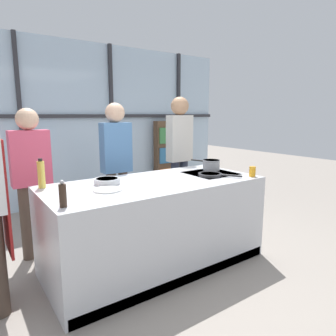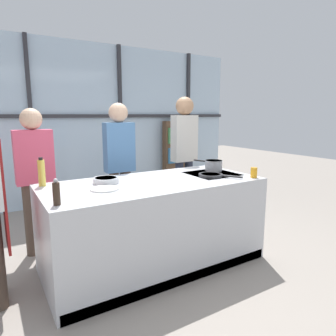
# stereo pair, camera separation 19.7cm
# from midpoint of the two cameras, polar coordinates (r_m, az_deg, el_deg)

# --- Properties ---
(ground_plane) EXTENTS (18.00, 18.00, 0.00)m
(ground_plane) POSITION_cam_midpoint_polar(r_m,az_deg,el_deg) (3.36, -4.09, -17.69)
(ground_plane) COLOR gray
(back_window_wall) EXTENTS (6.40, 0.10, 2.80)m
(back_window_wall) POSITION_cam_midpoint_polar(r_m,az_deg,el_deg) (5.49, -19.22, 7.91)
(back_window_wall) COLOR silver
(back_window_wall) RESTS_ON ground_plane
(bookshelf) EXTENTS (0.47, 0.19, 1.43)m
(bookshelf) POSITION_cam_midpoint_polar(r_m,az_deg,el_deg) (6.18, -1.40, 2.28)
(bookshelf) COLOR brown
(bookshelf) RESTS_ON ground_plane
(demo_island) EXTENTS (2.20, 1.01, 0.90)m
(demo_island) POSITION_cam_midpoint_polar(r_m,az_deg,el_deg) (3.17, -4.16, -10.52)
(demo_island) COLOR silver
(demo_island) RESTS_ON ground_plane
(spectator_far_left) EXTENTS (0.40, 0.23, 1.63)m
(spectator_far_left) POSITION_cam_midpoint_polar(r_m,az_deg,el_deg) (3.55, -26.03, -1.03)
(spectator_far_left) COLOR #47382D
(spectator_far_left) RESTS_ON ground_plane
(spectator_center_left) EXTENTS (0.37, 0.24, 1.71)m
(spectator_center_left) POSITION_cam_midpoint_polar(r_m,az_deg,el_deg) (3.81, -11.28, 1.50)
(spectator_center_left) COLOR #47382D
(spectator_center_left) RESTS_ON ground_plane
(spectator_center_right) EXTENTS (0.36, 0.25, 1.81)m
(spectator_center_right) POSITION_cam_midpoint_polar(r_m,az_deg,el_deg) (4.29, 0.89, 3.70)
(spectator_center_right) COLOR #232838
(spectator_center_right) RESTS_ON ground_plane
(frying_pan) EXTENTS (0.33, 0.43, 0.03)m
(frying_pan) POSITION_cam_midpoint_polar(r_m,az_deg,el_deg) (3.31, 6.49, -1.28)
(frying_pan) COLOR #232326
(frying_pan) RESTS_ON demo_island
(saucepan) EXTENTS (0.21, 0.38, 0.13)m
(saucepan) POSITION_cam_midpoint_polar(r_m,az_deg,el_deg) (3.65, 6.68, 0.61)
(saucepan) COLOR silver
(saucepan) RESTS_ON demo_island
(white_plate) EXTENTS (0.26, 0.26, 0.01)m
(white_plate) POSITION_cam_midpoint_polar(r_m,az_deg,el_deg) (2.75, -13.47, -4.07)
(white_plate) COLOR white
(white_plate) RESTS_ON demo_island
(mixing_bowl) EXTENTS (0.26, 0.26, 0.06)m
(mixing_bowl) POSITION_cam_midpoint_polar(r_m,az_deg,el_deg) (3.00, -13.40, -2.41)
(mixing_bowl) COLOR silver
(mixing_bowl) RESTS_ON demo_island
(oil_bottle) EXTENTS (0.07, 0.07, 0.27)m
(oil_bottle) POSITION_cam_midpoint_polar(r_m,az_deg,el_deg) (3.03, -24.74, -1.08)
(oil_bottle) COLOR #E0CC4C
(oil_bottle) RESTS_ON demo_island
(pepper_grinder) EXTENTS (0.05, 0.05, 0.20)m
(pepper_grinder) POSITION_cam_midpoint_polar(r_m,az_deg,el_deg) (2.35, -21.71, -4.80)
(pepper_grinder) COLOR #332319
(pepper_grinder) RESTS_ON demo_island
(juice_glass_near) EXTENTS (0.07, 0.07, 0.11)m
(juice_glass_near) POSITION_cam_midpoint_polar(r_m,az_deg,el_deg) (3.36, 14.18, -0.67)
(juice_glass_near) COLOR orange
(juice_glass_near) RESTS_ON demo_island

